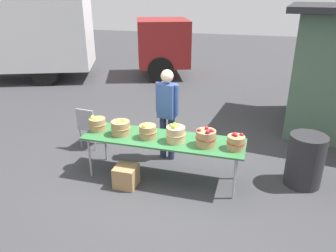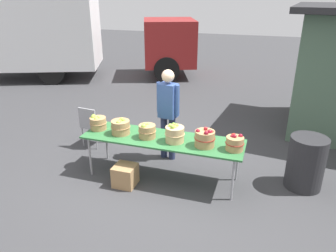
{
  "view_description": "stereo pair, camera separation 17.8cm",
  "coord_description": "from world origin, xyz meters",
  "px_view_note": "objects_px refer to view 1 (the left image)",
  "views": [
    {
      "loc": [
        1.42,
        -4.67,
        3.03
      ],
      "look_at": [
        0.0,
        0.3,
        0.85
      ],
      "focal_mm": 34.65,
      "sensor_mm": 36.0,
      "label": 1
    },
    {
      "loc": [
        1.59,
        -4.62,
        3.03
      ],
      "look_at": [
        0.0,
        0.3,
        0.85
      ],
      "focal_mm": 34.65,
      "sensor_mm": 36.0,
      "label": 2
    }
  ],
  "objects_px": {
    "folding_chair": "(89,124)",
    "produce_crate": "(126,176)",
    "apple_basket_green_3": "(176,133)",
    "apple_basket_green_1": "(121,127)",
    "apple_basket_green_2": "(148,131)",
    "market_table": "(163,140)",
    "apple_basket_red_0": "(206,138)",
    "trash_barrel": "(305,160)",
    "apple_basket_green_0": "(97,124)",
    "vendor_adult": "(167,108)",
    "box_truck": "(61,37)",
    "apple_basket_red_1": "(236,142)"
  },
  "relations": [
    {
      "from": "apple_basket_green_0",
      "to": "box_truck",
      "type": "relative_size",
      "value": 0.04
    },
    {
      "from": "apple_basket_green_2",
      "to": "apple_basket_green_3",
      "type": "height_order",
      "value": "apple_basket_green_3"
    },
    {
      "from": "apple_basket_red_0",
      "to": "trash_barrel",
      "type": "relative_size",
      "value": 0.38
    },
    {
      "from": "market_table",
      "to": "apple_basket_red_0",
      "type": "bearing_deg",
      "value": -5.56
    },
    {
      "from": "apple_basket_red_0",
      "to": "produce_crate",
      "type": "relative_size",
      "value": 0.93
    },
    {
      "from": "apple_basket_green_3",
      "to": "folding_chair",
      "type": "relative_size",
      "value": 0.38
    },
    {
      "from": "market_table",
      "to": "apple_basket_green_2",
      "type": "bearing_deg",
      "value": -169.21
    },
    {
      "from": "vendor_adult",
      "to": "market_table",
      "type": "bearing_deg",
      "value": 111.64
    },
    {
      "from": "market_table",
      "to": "apple_basket_red_0",
      "type": "distance_m",
      "value": 0.75
    },
    {
      "from": "market_table",
      "to": "folding_chair",
      "type": "bearing_deg",
      "value": 158.0
    },
    {
      "from": "apple_basket_red_1",
      "to": "produce_crate",
      "type": "bearing_deg",
      "value": -168.11
    },
    {
      "from": "apple_basket_green_2",
      "to": "apple_basket_red_0",
      "type": "bearing_deg",
      "value": -1.31
    },
    {
      "from": "apple_basket_green_2",
      "to": "box_truck",
      "type": "distance_m",
      "value": 7.72
    },
    {
      "from": "apple_basket_red_1",
      "to": "folding_chair",
      "type": "bearing_deg",
      "value": 165.33
    },
    {
      "from": "apple_basket_green_1",
      "to": "apple_basket_green_2",
      "type": "bearing_deg",
      "value": -1.15
    },
    {
      "from": "trash_barrel",
      "to": "box_truck",
      "type": "bearing_deg",
      "value": 146.28
    },
    {
      "from": "apple_basket_green_1",
      "to": "folding_chair",
      "type": "distance_m",
      "value": 1.35
    },
    {
      "from": "vendor_adult",
      "to": "box_truck",
      "type": "distance_m",
      "value": 7.25
    },
    {
      "from": "apple_basket_red_1",
      "to": "produce_crate",
      "type": "relative_size",
      "value": 0.81
    },
    {
      "from": "market_table",
      "to": "box_truck",
      "type": "relative_size",
      "value": 0.34
    },
    {
      "from": "apple_basket_green_0",
      "to": "apple_basket_green_1",
      "type": "relative_size",
      "value": 0.9
    },
    {
      "from": "apple_basket_green_1",
      "to": "produce_crate",
      "type": "height_order",
      "value": "apple_basket_green_1"
    },
    {
      "from": "vendor_adult",
      "to": "box_truck",
      "type": "xyz_separation_m",
      "value": [
        -5.32,
        4.91,
        0.46
      ]
    },
    {
      "from": "apple_basket_red_0",
      "to": "vendor_adult",
      "type": "distance_m",
      "value": 1.17
    },
    {
      "from": "apple_basket_green_2",
      "to": "apple_basket_green_1",
      "type": "bearing_deg",
      "value": 178.85
    },
    {
      "from": "vendor_adult",
      "to": "folding_chair",
      "type": "bearing_deg",
      "value": 10.69
    },
    {
      "from": "apple_basket_green_2",
      "to": "apple_basket_green_0",
      "type": "bearing_deg",
      "value": 176.11
    },
    {
      "from": "market_table",
      "to": "apple_basket_green_1",
      "type": "distance_m",
      "value": 0.76
    },
    {
      "from": "market_table",
      "to": "trash_barrel",
      "type": "relative_size",
      "value": 3.04
    },
    {
      "from": "folding_chair",
      "to": "produce_crate",
      "type": "height_order",
      "value": "folding_chair"
    },
    {
      "from": "market_table",
      "to": "produce_crate",
      "type": "relative_size",
      "value": 7.56
    },
    {
      "from": "apple_basket_green_0",
      "to": "apple_basket_green_2",
      "type": "xyz_separation_m",
      "value": [
        0.95,
        -0.06,
        -0.0
      ]
    },
    {
      "from": "apple_basket_green_1",
      "to": "apple_basket_red_1",
      "type": "bearing_deg",
      "value": -0.55
    },
    {
      "from": "apple_basket_green_3",
      "to": "produce_crate",
      "type": "distance_m",
      "value": 1.09
    },
    {
      "from": "box_truck",
      "to": "trash_barrel",
      "type": "distance_m",
      "value": 9.38
    },
    {
      "from": "apple_basket_green_1",
      "to": "box_truck",
      "type": "xyz_separation_m",
      "value": [
        -4.71,
        5.66,
        0.61
      ]
    },
    {
      "from": "folding_chair",
      "to": "trash_barrel",
      "type": "relative_size",
      "value": 0.97
    },
    {
      "from": "vendor_adult",
      "to": "folding_chair",
      "type": "xyz_separation_m",
      "value": [
        -1.65,
        0.01,
        -0.51
      ]
    },
    {
      "from": "market_table",
      "to": "apple_basket_green_3",
      "type": "bearing_deg",
      "value": -13.8
    },
    {
      "from": "apple_basket_red_0",
      "to": "apple_basket_red_1",
      "type": "distance_m",
      "value": 0.46
    },
    {
      "from": "apple_basket_red_1",
      "to": "box_truck",
      "type": "bearing_deg",
      "value": 139.45
    },
    {
      "from": "apple_basket_green_1",
      "to": "market_table",
      "type": "bearing_deg",
      "value": 2.98
    },
    {
      "from": "trash_barrel",
      "to": "apple_basket_green_0",
      "type": "bearing_deg",
      "value": -172.94
    },
    {
      "from": "apple_basket_green_2",
      "to": "trash_barrel",
      "type": "distance_m",
      "value": 2.64
    },
    {
      "from": "apple_basket_green_3",
      "to": "trash_barrel",
      "type": "bearing_deg",
      "value": 13.71
    },
    {
      "from": "market_table",
      "to": "apple_basket_green_2",
      "type": "distance_m",
      "value": 0.3
    },
    {
      "from": "apple_basket_green_3",
      "to": "produce_crate",
      "type": "height_order",
      "value": "apple_basket_green_3"
    },
    {
      "from": "box_truck",
      "to": "apple_basket_green_3",
      "type": "bearing_deg",
      "value": -66.63
    },
    {
      "from": "apple_basket_green_1",
      "to": "apple_basket_green_2",
      "type": "xyz_separation_m",
      "value": [
        0.49,
        -0.01,
        -0.01
      ]
    },
    {
      "from": "folding_chair",
      "to": "produce_crate",
      "type": "relative_size",
      "value": 2.41
    }
  ]
}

